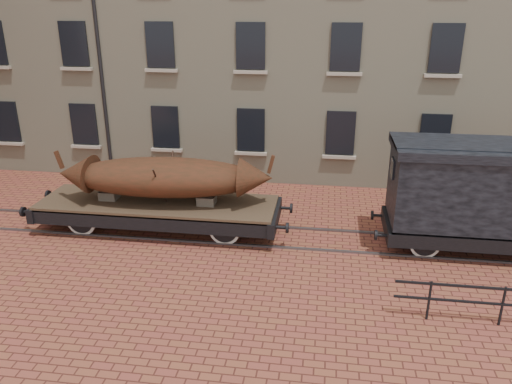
# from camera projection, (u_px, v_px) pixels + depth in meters

# --- Properties ---
(ground) EXTENTS (90.00, 90.00, 0.00)m
(ground) POSITION_uv_depth(u_px,v_px,m) (306.00, 239.00, 15.58)
(ground) COLOR brown
(warehouse_cream) EXTENTS (40.00, 10.19, 14.00)m
(warehouse_cream) POSITION_uv_depth(u_px,v_px,m) (392.00, 0.00, 21.91)
(warehouse_cream) COLOR #C1B998
(warehouse_cream) RESTS_ON ground
(rail_track) EXTENTS (30.00, 1.52, 0.06)m
(rail_track) POSITION_uv_depth(u_px,v_px,m) (306.00, 238.00, 15.56)
(rail_track) COLOR #59595E
(rail_track) RESTS_ON ground
(flatcar_wagon) EXTENTS (8.50, 2.30, 1.28)m
(flatcar_wagon) POSITION_uv_depth(u_px,v_px,m) (158.00, 207.00, 15.92)
(flatcar_wagon) COLOR #403725
(flatcar_wagon) RESTS_ON ground
(iron_boat) EXTENTS (6.85, 2.30, 1.63)m
(iron_boat) POSITION_uv_depth(u_px,v_px,m) (165.00, 177.00, 15.51)
(iron_boat) COLOR #4A2113
(iron_boat) RESTS_ON flatcar_wagon
(goods_van) EXTENTS (6.33, 2.31, 3.27)m
(goods_van) POSITION_uv_depth(u_px,v_px,m) (491.00, 186.00, 14.15)
(goods_van) COLOR black
(goods_van) RESTS_ON ground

